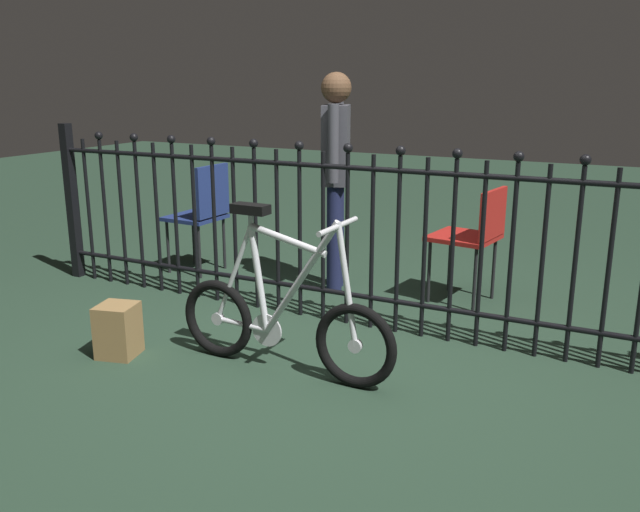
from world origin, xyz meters
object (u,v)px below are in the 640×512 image
object	(u,v)px
bicycle	(282,319)
chair_navy	(203,209)
person_visitor	(336,164)
display_crate	(118,330)
chair_red	(474,232)

from	to	relation	value
bicycle	chair_navy	size ratio (longest dim) A/B	1.48
person_visitor	display_crate	distance (m)	1.92
person_visitor	display_crate	bearing A→B (deg)	-108.14
person_visitor	chair_red	bearing A→B (deg)	8.08
bicycle	person_visitor	size ratio (longest dim) A/B	0.82
chair_navy	bicycle	bearing A→B (deg)	-41.95
chair_navy	display_crate	xyz separation A→B (m)	(0.58, -1.59, -0.37)
chair_navy	person_visitor	xyz separation A→B (m)	(1.12, 0.08, 0.40)
chair_navy	person_visitor	distance (m)	1.20
bicycle	display_crate	size ratio (longest dim) A/B	4.30
chair_red	person_visitor	xyz separation A→B (m)	(-0.98, -0.14, 0.42)
bicycle	chair_red	bearing A→B (deg)	68.91
chair_red	chair_navy	world-z (taller)	chair_navy
person_visitor	chair_navy	bearing A→B (deg)	-176.07
chair_red	person_visitor	size ratio (longest dim) A/B	0.52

